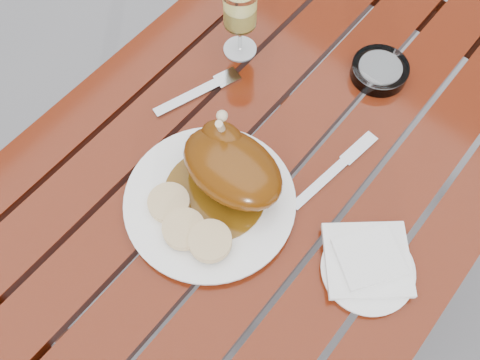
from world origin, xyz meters
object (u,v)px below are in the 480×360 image
(table, at_px, (270,220))
(side_plate, at_px, (367,270))
(ashtray, at_px, (379,71))
(dinner_plate, at_px, (210,202))
(wine_glass, at_px, (240,22))

(table, xyz_separation_m, side_plate, (0.27, -0.11, 0.38))
(side_plate, xyz_separation_m, ashtray, (-0.21, 0.36, 0.01))
(dinner_plate, bearing_deg, table, 83.72)
(dinner_plate, bearing_deg, ashtray, 80.15)
(side_plate, bearing_deg, wine_glass, 153.25)
(ashtray, bearing_deg, side_plate, -59.99)
(table, distance_m, ashtray, 0.47)
(wine_glass, bearing_deg, side_plate, -26.75)
(dinner_plate, distance_m, wine_glass, 0.37)
(wine_glass, xyz_separation_m, ashtray, (0.26, 0.13, -0.07))
(table, bearing_deg, dinner_plate, -96.28)
(dinner_plate, xyz_separation_m, ashtray, (0.08, 0.44, 0.00))
(dinner_plate, height_order, ashtray, ashtray)
(dinner_plate, relative_size, ashtray, 2.65)
(table, distance_m, dinner_plate, 0.43)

